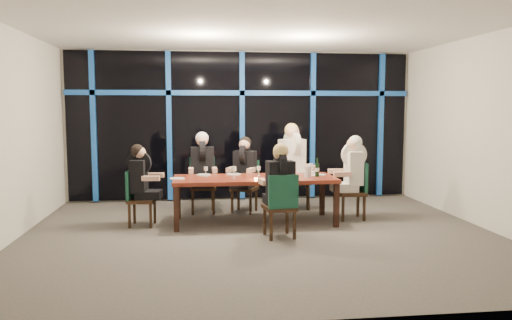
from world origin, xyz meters
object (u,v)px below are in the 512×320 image
object	(u,v)px
chair_far_mid	(246,183)
diner_far_right	(293,154)
dining_table	(254,181)
diner_end_left	(141,173)
chair_near_mid	(281,203)
diner_end_right	(352,165)
wine_bottle	(317,169)
chair_end_right	(356,187)
chair_end_left	(137,195)
diner_far_mid	(244,163)
diner_far_left	(202,160)
chair_far_left	(202,181)
water_pitcher	(308,172)
diner_near_mid	(280,176)
chair_far_right	(290,176)

from	to	relation	value
chair_far_mid	diner_far_right	bearing A→B (deg)	28.12
dining_table	diner_end_left	size ratio (longest dim) A/B	3.01
diner_end_left	chair_near_mid	bearing A→B (deg)	-110.01
diner_end_right	wine_bottle	xyz separation A→B (m)	(-0.62, -0.11, -0.05)
chair_end_right	diner_end_left	bearing A→B (deg)	-86.95
dining_table	chair_near_mid	bearing A→B (deg)	-75.80
chair_end_left	diner_end_left	world-z (taller)	diner_end_left
dining_table	diner_far_mid	distance (m)	0.89
diner_end_left	diner_far_left	bearing A→B (deg)	-40.83
dining_table	chair_far_left	xyz separation A→B (m)	(-0.82, 0.98, -0.13)
chair_far_left	diner_end_right	distance (m)	2.65
chair_end_left	diner_far_mid	distance (m)	2.02
chair_far_left	chair_end_left	xyz separation A→B (m)	(-1.05, -0.96, -0.05)
chair_far_left	diner_far_right	world-z (taller)	diner_far_right
diner_end_right	water_pitcher	xyz separation A→B (m)	(-0.79, -0.19, -0.08)
chair_far_mid	diner_far_mid	bearing A→B (deg)	-90.00
chair_end_right	water_pitcher	world-z (taller)	chair_end_right
dining_table	chair_far_left	size ratio (longest dim) A/B	2.64
diner_far_left	diner_far_mid	xyz separation A→B (m)	(0.74, -0.04, -0.06)
chair_far_mid	diner_far_mid	world-z (taller)	diner_far_mid
wine_bottle	chair_far_mid	bearing A→B (deg)	138.01
chair_near_mid	diner_far_right	xyz separation A→B (m)	(0.57, 2.01, 0.51)
diner_end_right	water_pitcher	size ratio (longest dim) A/B	5.27
diner_far_mid	diner_far_right	bearing A→B (deg)	32.41
diner_near_mid	water_pitcher	world-z (taller)	diner_near_mid
chair_end_left	diner_end_left	size ratio (longest dim) A/B	1.03
dining_table	diner_far_left	xyz separation A→B (m)	(-0.82, 0.90, 0.26)
chair_far_left	chair_near_mid	size ratio (longest dim) A/B	1.06
chair_far_left	diner_far_left	xyz separation A→B (m)	(0.00, -0.08, 0.39)
chair_far_left	chair_end_right	size ratio (longest dim) A/B	1.02
chair_end_right	diner_far_left	size ratio (longest dim) A/B	1.00
diner_end_left	water_pitcher	xyz separation A→B (m)	(2.65, -0.13, -0.01)
diner_far_right	chair_far_left	bearing A→B (deg)	159.70
chair_far_right	diner_far_left	bearing A→B (deg)	165.66
chair_far_left	chair_end_left	size ratio (longest dim) A/B	1.11
chair_end_left	diner_near_mid	size ratio (longest dim) A/B	0.98
diner_end_left	water_pitcher	bearing A→B (deg)	-86.02
diner_end_left	diner_near_mid	distance (m)	2.26
dining_table	chair_near_mid	xyz separation A→B (m)	(0.26, -1.02, -0.16)
diner_far_left	diner_far_mid	bearing A→B (deg)	-3.81
chair_end_left	diner_end_right	distance (m)	3.54
diner_far_left	diner_end_left	world-z (taller)	diner_far_left
chair_end_right	diner_near_mid	size ratio (longest dim) A/B	1.06
chair_end_right	diner_end_left	xyz separation A→B (m)	(-3.52, -0.06, 0.31)
diner_far_right	chair_near_mid	bearing A→B (deg)	-126.38
chair_near_mid	diner_end_left	bearing A→B (deg)	-33.92
diner_far_right	dining_table	bearing A→B (deg)	-150.53
chair_near_mid	diner_near_mid	world-z (taller)	diner_near_mid
diner_end_left	diner_near_mid	xyz separation A→B (m)	(2.04, -0.96, 0.04)
chair_end_right	chair_near_mid	size ratio (longest dim) A/B	1.03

